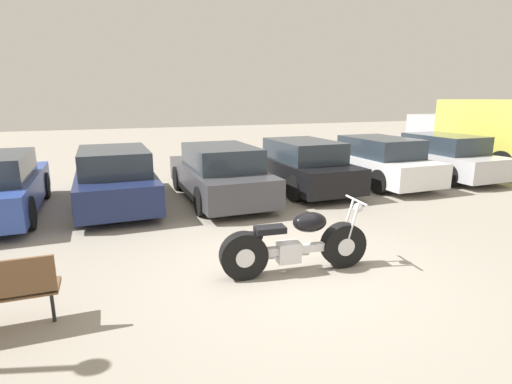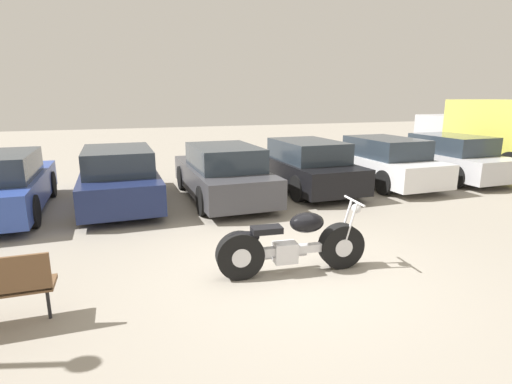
{
  "view_description": "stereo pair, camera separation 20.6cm",
  "coord_description": "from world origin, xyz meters",
  "px_view_note": "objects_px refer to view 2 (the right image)",
  "views": [
    {
      "loc": [
        -2.64,
        -4.96,
        2.56
      ],
      "look_at": [
        -0.02,
        1.71,
        0.85
      ],
      "focal_mm": 28.0,
      "sensor_mm": 36.0,
      "label": 1
    },
    {
      "loc": [
        -2.45,
        -5.03,
        2.56
      ],
      "look_at": [
        -0.02,
        1.71,
        0.85
      ],
      "focal_mm": 28.0,
      "sensor_mm": 36.0,
      "label": 2
    }
  ],
  "objects_px": {
    "motorcycle": "(291,245)",
    "parked_car_silver": "(445,157)",
    "parked_car_dark_grey": "(222,173)",
    "parked_car_white": "(380,162)",
    "parked_car_blue": "(0,185)",
    "parked_car_black": "(304,166)",
    "delivery_truck": "(503,132)",
    "parked_car_navy": "(119,177)"
  },
  "relations": [
    {
      "from": "motorcycle",
      "to": "parked_car_silver",
      "type": "bearing_deg",
      "value": 32.38
    },
    {
      "from": "motorcycle",
      "to": "parked_car_dark_grey",
      "type": "xyz_separation_m",
      "value": [
        0.21,
        4.64,
        0.23
      ]
    },
    {
      "from": "motorcycle",
      "to": "parked_car_white",
      "type": "relative_size",
      "value": 0.52
    },
    {
      "from": "motorcycle",
      "to": "parked_car_silver",
      "type": "height_order",
      "value": "parked_car_silver"
    },
    {
      "from": "parked_car_blue",
      "to": "parked_car_silver",
      "type": "relative_size",
      "value": 1.0
    },
    {
      "from": "parked_car_dark_grey",
      "to": "parked_car_black",
      "type": "bearing_deg",
      "value": 8.43
    },
    {
      "from": "motorcycle",
      "to": "parked_car_blue",
      "type": "xyz_separation_m",
      "value": [
        -4.77,
        4.95,
        0.23
      ]
    },
    {
      "from": "parked_car_white",
      "to": "delivery_truck",
      "type": "height_order",
      "value": "delivery_truck"
    },
    {
      "from": "parked_car_black",
      "to": "parked_car_silver",
      "type": "height_order",
      "value": "same"
    },
    {
      "from": "delivery_truck",
      "to": "parked_car_dark_grey",
      "type": "bearing_deg",
      "value": -177.56
    },
    {
      "from": "parked_car_white",
      "to": "parked_car_navy",
      "type": "bearing_deg",
      "value": 178.98
    },
    {
      "from": "parked_car_blue",
      "to": "parked_car_black",
      "type": "bearing_deg",
      "value": 0.45
    },
    {
      "from": "parked_car_blue",
      "to": "parked_car_silver",
      "type": "bearing_deg",
      "value": -0.37
    },
    {
      "from": "parked_car_navy",
      "to": "parked_car_white",
      "type": "relative_size",
      "value": 1.0
    },
    {
      "from": "parked_car_black",
      "to": "delivery_truck",
      "type": "relative_size",
      "value": 0.74
    },
    {
      "from": "parked_car_silver",
      "to": "parked_car_black",
      "type": "bearing_deg",
      "value": 178.41
    },
    {
      "from": "parked_car_white",
      "to": "delivery_truck",
      "type": "distance_m",
      "value": 5.17
    },
    {
      "from": "parked_car_black",
      "to": "parked_car_white",
      "type": "height_order",
      "value": "same"
    },
    {
      "from": "motorcycle",
      "to": "parked_car_white",
      "type": "height_order",
      "value": "parked_car_white"
    },
    {
      "from": "parked_car_silver",
      "to": "parked_car_white",
      "type": "bearing_deg",
      "value": 179.69
    },
    {
      "from": "parked_car_navy",
      "to": "parked_car_silver",
      "type": "relative_size",
      "value": 1.0
    },
    {
      "from": "parked_car_navy",
      "to": "parked_car_dark_grey",
      "type": "bearing_deg",
      "value": -8.62
    },
    {
      "from": "parked_car_blue",
      "to": "parked_car_silver",
      "type": "height_order",
      "value": "same"
    },
    {
      "from": "parked_car_navy",
      "to": "parked_car_white",
      "type": "height_order",
      "value": "same"
    },
    {
      "from": "parked_car_blue",
      "to": "delivery_truck",
      "type": "xyz_separation_m",
      "value": [
        15.08,
        0.12,
        0.72
      ]
    },
    {
      "from": "parked_car_dark_grey",
      "to": "parked_car_silver",
      "type": "bearing_deg",
      "value": 1.77
    },
    {
      "from": "delivery_truck",
      "to": "parked_car_black",
      "type": "bearing_deg",
      "value": -179.54
    },
    {
      "from": "motorcycle",
      "to": "parked_car_dark_grey",
      "type": "height_order",
      "value": "parked_car_dark_grey"
    },
    {
      "from": "motorcycle",
      "to": "parked_car_navy",
      "type": "xyz_separation_m",
      "value": [
        -2.28,
        5.02,
        0.23
      ]
    },
    {
      "from": "motorcycle",
      "to": "parked_car_white",
      "type": "bearing_deg",
      "value": 43.26
    },
    {
      "from": "parked_car_blue",
      "to": "parked_car_silver",
      "type": "distance_m",
      "value": 12.46
    },
    {
      "from": "parked_car_blue",
      "to": "parked_car_navy",
      "type": "bearing_deg",
      "value": 1.53
    },
    {
      "from": "parked_car_blue",
      "to": "parked_car_navy",
      "type": "height_order",
      "value": "same"
    },
    {
      "from": "motorcycle",
      "to": "parked_car_silver",
      "type": "relative_size",
      "value": 0.52
    },
    {
      "from": "parked_car_black",
      "to": "parked_car_navy",
      "type": "bearing_deg",
      "value": 179.91
    },
    {
      "from": "delivery_truck",
      "to": "motorcycle",
      "type": "bearing_deg",
      "value": -153.81
    },
    {
      "from": "parked_car_blue",
      "to": "parked_car_dark_grey",
      "type": "bearing_deg",
      "value": -3.57
    },
    {
      "from": "parked_car_silver",
      "to": "parked_car_navy",
      "type": "bearing_deg",
      "value": 179.16
    },
    {
      "from": "parked_car_dark_grey",
      "to": "delivery_truck",
      "type": "bearing_deg",
      "value": 2.44
    },
    {
      "from": "parked_car_black",
      "to": "parked_car_white",
      "type": "relative_size",
      "value": 1.0
    },
    {
      "from": "motorcycle",
      "to": "delivery_truck",
      "type": "bearing_deg",
      "value": 26.19
    },
    {
      "from": "motorcycle",
      "to": "parked_car_silver",
      "type": "distance_m",
      "value": 9.1
    }
  ]
}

